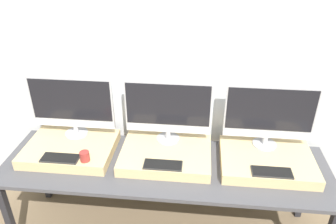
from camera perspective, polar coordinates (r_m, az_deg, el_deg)
wall_back at (r=2.59m, az=0.48°, el=7.13°), size 8.00×0.04×2.60m
workbench at (r=2.54m, az=-0.54°, el=-10.12°), size 2.47×0.72×0.71m
wooden_riser_left at (r=2.72m, az=-16.60°, el=-6.11°), size 0.68×0.52×0.08m
monitor_left at (r=2.68m, az=-16.37°, el=1.18°), size 0.66×0.18×0.50m
keyboard_left at (r=2.55m, az=-18.25°, el=-7.63°), size 0.28×0.12×0.01m
mug at (r=2.47m, az=-14.30°, el=-7.49°), size 0.07×0.07×0.08m
wooden_riser_center at (r=2.54m, az=-0.37°, el=-7.42°), size 0.68×0.52×0.08m
monitor_center at (r=2.50m, az=-0.00°, el=0.38°), size 0.66×0.18×0.50m
keyboard_center at (r=2.36m, az=-0.89°, el=-9.19°), size 0.28×0.12×0.01m
wooden_riser_right at (r=2.58m, az=16.80°, el=-8.16°), size 0.68×0.52×0.08m
monitor_right at (r=2.55m, az=17.25°, el=-0.49°), size 0.66×0.18×0.50m
keyboard_right at (r=2.41m, az=17.65°, el=-9.94°), size 0.28×0.12×0.01m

